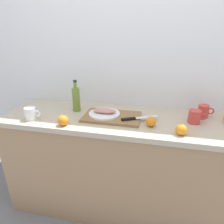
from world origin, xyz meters
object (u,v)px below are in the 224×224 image
at_px(cutting_board, 112,117).
at_px(white_plate, 104,114).
at_px(fish_fillet, 104,111).
at_px(chef_knife, 135,118).
at_px(olive_oil_bottle, 76,99).
at_px(coffee_mug_0, 31,113).
at_px(orange_0, 181,130).
at_px(coffee_mug_2, 195,117).
at_px(coffee_mug_1, 204,111).

bearing_deg(cutting_board, white_plate, 174.18).
distance_m(cutting_board, fish_fillet, 0.08).
xyz_separation_m(fish_fillet, chef_knife, (0.25, -0.04, -0.02)).
distance_m(olive_oil_bottle, coffee_mug_0, 0.38).
distance_m(fish_fillet, orange_0, 0.60).
relative_size(coffee_mug_0, orange_0, 1.72).
bearing_deg(chef_knife, coffee_mug_0, 162.58).
xyz_separation_m(olive_oil_bottle, coffee_mug_0, (-0.27, -0.25, -0.06)).
bearing_deg(fish_fillet, white_plate, 0.00).
distance_m(fish_fillet, olive_oil_bottle, 0.29).
bearing_deg(fish_fillet, orange_0, -17.50).
height_order(coffee_mug_0, orange_0, coffee_mug_0).
bearing_deg(olive_oil_bottle, orange_0, -17.39).
bearing_deg(olive_oil_bottle, white_plate, -17.16).
distance_m(fish_fillet, chef_knife, 0.25).
bearing_deg(fish_fillet, coffee_mug_0, -162.66).
bearing_deg(chef_knife, fish_fillet, 143.78).
height_order(olive_oil_bottle, coffee_mug_0, olive_oil_bottle).
distance_m(cutting_board, olive_oil_bottle, 0.36).
relative_size(cutting_board, fish_fillet, 2.40).
distance_m(white_plate, coffee_mug_2, 0.68).
bearing_deg(orange_0, chef_knife, 156.83).
distance_m(coffee_mug_2, orange_0, 0.24).
bearing_deg(coffee_mug_1, chef_knife, -158.02).
bearing_deg(orange_0, white_plate, 162.50).
bearing_deg(fish_fillet, cutting_board, -5.82).
height_order(cutting_board, olive_oil_bottle, olive_oil_bottle).
height_order(coffee_mug_2, orange_0, coffee_mug_2).
xyz_separation_m(coffee_mug_2, orange_0, (-0.11, -0.22, -0.01)).
height_order(coffee_mug_1, coffee_mug_2, coffee_mug_1).
distance_m(fish_fillet, coffee_mug_1, 0.79).
bearing_deg(coffee_mug_1, orange_0, -120.12).
relative_size(cutting_board, coffee_mug_0, 3.49).
distance_m(fish_fillet, coffee_mug_2, 0.68).
height_order(coffee_mug_0, coffee_mug_1, coffee_mug_1).
xyz_separation_m(white_plate, coffee_mug_0, (-0.54, -0.17, 0.02)).
height_order(cutting_board, orange_0, orange_0).
relative_size(white_plate, coffee_mug_2, 1.92).
bearing_deg(coffee_mug_2, coffee_mug_1, 56.61).
bearing_deg(white_plate, fish_fillet, 0.00).
bearing_deg(olive_oil_bottle, coffee_mug_2, -2.78).
xyz_separation_m(white_plate, fish_fillet, (0.00, 0.00, 0.03)).
bearing_deg(coffee_mug_1, cutting_board, -166.23).
height_order(white_plate, chef_knife, chef_knife).
xyz_separation_m(cutting_board, olive_oil_bottle, (-0.33, 0.09, 0.10)).
relative_size(fish_fillet, orange_0, 2.50).
bearing_deg(olive_oil_bottle, chef_knife, -13.64).
bearing_deg(white_plate, chef_knife, -9.75).
relative_size(chef_knife, coffee_mug_0, 2.13).
relative_size(cutting_board, coffee_mug_1, 3.64).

